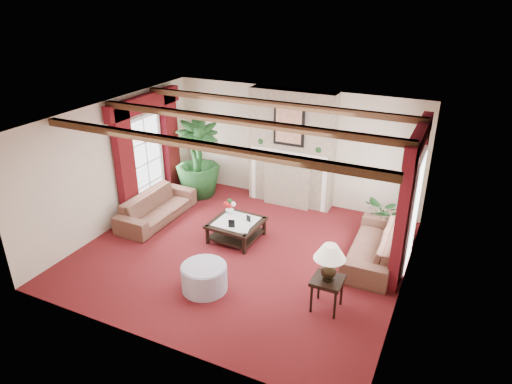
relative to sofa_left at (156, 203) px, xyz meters
The scene contains 23 objects.
floor 2.42m from the sofa_left, 10.48° to the right, with size 6.00×6.00×0.00m, color #400B10.
ceiling 3.31m from the sofa_left, 10.48° to the right, with size 6.00×6.00×0.00m, color white.
back_wall 3.43m from the sofa_left, 44.66° to the left, with size 6.00×0.02×2.70m, color beige.
left_wall 1.23m from the sofa_left, 146.53° to the right, with size 0.02×5.50×2.70m, color beige.
right_wall 5.45m from the sofa_left, ahead, with size 0.02×5.50×2.70m, color beige.
ceiling_beams 3.27m from the sofa_left, 10.48° to the right, with size 6.00×3.00×0.12m, color #341D10, non-canonical shape.
fireplace 3.91m from the sofa_left, 42.08° to the left, with size 2.00×0.52×2.70m, color tan, non-canonical shape.
french_door_left 1.93m from the sofa_left, 137.87° to the left, with size 0.10×1.10×2.16m, color white, non-canonical shape.
french_door_right 5.62m from the sofa_left, ahead, with size 0.10×1.10×2.16m, color white, non-canonical shape.
curtains_left 2.28m from the sofa_left, 132.34° to the left, with size 0.20×2.40×2.55m, color #440B09, non-canonical shape.
curtains_right 5.66m from the sofa_left, ahead, with size 0.20×2.40×2.55m, color #440B09, non-canonical shape.
sofa_left is the anchor object (origin of this frame).
sofa_right 4.72m from the sofa_left, ahead, with size 0.68×2.14×0.83m, color #390F1C.
potted_palm 1.52m from the sofa_left, 84.20° to the left, with size 1.96×2.16×1.06m, color black.
small_plant 4.89m from the sofa_left, 17.61° to the left, with size 1.15×1.13×0.67m, color black.
coffee_table 2.01m from the sofa_left, ahead, with size 0.98×0.98×0.40m, color black, non-canonical shape.
side_table 4.54m from the sofa_left, 17.43° to the right, with size 0.48×0.48×0.57m, color black, non-canonical shape.
ottoman 2.89m from the sofa_left, 37.54° to the right, with size 0.79×0.79×0.46m, color gray.
table_lamp 4.57m from the sofa_left, 17.43° to the right, with size 0.50×0.50×0.64m, color black, non-canonical shape.
flower_vase 1.73m from the sofa_left, ahead, with size 0.23×0.24×0.18m, color silver.
book 2.20m from the sofa_left, ahead, with size 0.23×0.08×0.32m, color black.
photo_frame_a 2.05m from the sofa_left, ahead, with size 0.13×0.02×0.17m, color black, non-canonical shape.
photo_frame_b 2.23m from the sofa_left, ahead, with size 0.10×0.02×0.13m, color black, non-canonical shape.
Camera 1 is at (3.51, -6.80, 4.80)m, focal length 32.00 mm.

